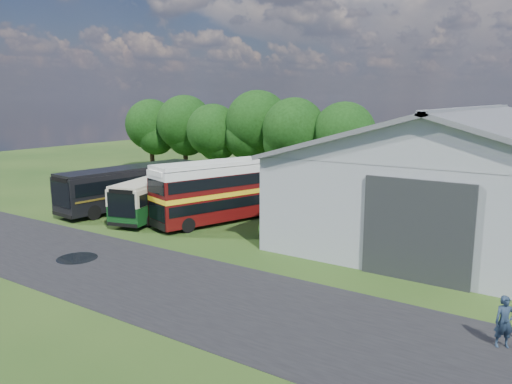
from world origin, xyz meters
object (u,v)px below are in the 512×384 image
Objects in this scene: bus_maroon_double at (221,192)px; bus_dark_single at (131,186)px; visitor_a at (504,322)px; storage_shed at (471,168)px; bus_green_single at (162,194)px.

bus_dark_single is at bearing -159.16° from bus_maroon_double.
bus_maroon_double is at bearing 125.33° from visitor_a.
storage_shed reaches higher than visitor_a.
bus_maroon_double is 8.83m from bus_dark_single.
bus_green_single is at bearing -157.17° from storage_shed.
bus_green_single is at bearing 2.00° from bus_dark_single.
bus_dark_single is (-23.85, -8.23, -2.38)m from storage_shed.
storage_shed is 17.76m from visitor_a.
visitor_a is at bearing -74.75° from storage_shed.
visitor_a is (24.79, -8.35, -0.62)m from bus_green_single.
bus_dark_single reaches higher than bus_green_single.
visitor_a is at bearing -6.43° from bus_maroon_double.
bus_green_single is 3.67m from bus_dark_single.
bus_dark_single is (-3.65, 0.27, 0.22)m from bus_green_single.
bus_dark_single reaches higher than visitor_a.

